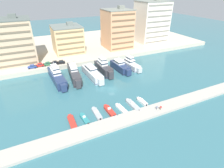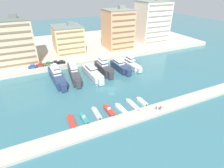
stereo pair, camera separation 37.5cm
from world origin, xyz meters
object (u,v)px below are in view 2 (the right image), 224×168
at_px(yacht_navy_center, 120,66).
at_px(car_green_mid_left, 48,63).
at_px(yacht_silver_center_right, 131,64).
at_px(car_blue_far_left, 33,66).
at_px(motorboat_red_far_left, 72,122).
at_px(pedestrian_near_edge, 157,107).
at_px(motorboat_teal_left, 84,118).
at_px(car_black_center_left, 55,62).
at_px(yacht_charcoal_center_left, 104,68).
at_px(pedestrian_mid_deck, 161,108).
at_px(motorboat_white_center, 121,109).
at_px(car_red_left, 40,65).
at_px(yacht_charcoal_left, 74,73).
at_px(motorboat_grey_mid_left, 96,113).
at_px(yacht_navy_far_left, 57,76).
at_px(motorboat_white_mid_right, 142,102).
at_px(yacht_silver_mid_left, 92,73).
at_px(motorboat_grey_center_right, 133,105).
at_px(car_black_center, 61,62).
at_px(motorboat_red_center_left, 109,111).

height_order(yacht_navy_center, car_green_mid_left, yacht_navy_center).
xyz_separation_m(yacht_silver_center_right, car_blue_far_left, (-47.39, 15.85, 1.18)).
height_order(motorboat_red_far_left, pedestrian_near_edge, pedestrian_near_edge).
bearing_deg(motorboat_teal_left, car_black_center_left, 92.11).
height_order(yacht_charcoal_center_left, pedestrian_mid_deck, yacht_charcoal_center_left).
xyz_separation_m(motorboat_white_center, car_red_left, (-22.36, 46.62, 2.90)).
relative_size(yacht_charcoal_left, yacht_charcoal_center_left, 1.31).
xyz_separation_m(yacht_charcoal_left, motorboat_grey_mid_left, (-0.14, -30.00, -1.93)).
height_order(yacht_navy_far_left, yacht_charcoal_left, yacht_navy_far_left).
height_order(yacht_navy_center, yacht_silver_center_right, yacht_silver_center_right).
bearing_deg(motorboat_white_mid_right, yacht_navy_far_left, 129.59).
distance_m(yacht_silver_mid_left, motorboat_white_center, 28.56).
xyz_separation_m(car_blue_far_left, pedestrian_near_edge, (36.47, -52.08, -1.50)).
relative_size(yacht_navy_center, motorboat_white_mid_right, 2.85).
bearing_deg(motorboat_grey_center_right, car_black_center, 109.84).
distance_m(yacht_navy_far_left, motorboat_white_mid_right, 40.09).
height_order(motorboat_teal_left, motorboat_red_center_left, motorboat_red_center_left).
bearing_deg(yacht_navy_far_left, motorboat_white_center, -62.10).
bearing_deg(yacht_navy_far_left, motorboat_red_center_left, -68.34).
distance_m(yacht_navy_far_left, yacht_charcoal_left, 7.87).
relative_size(motorboat_red_far_left, car_blue_far_left, 1.81).
bearing_deg(yacht_silver_mid_left, yacht_navy_center, 5.03).
bearing_deg(yacht_navy_center, car_black_center, 149.11).
relative_size(yacht_silver_mid_left, motorboat_white_mid_right, 3.46).
xyz_separation_m(motorboat_teal_left, motorboat_white_mid_right, (22.27, 0.07, 0.10)).
relative_size(car_red_left, car_black_center_left, 1.02).
xyz_separation_m(car_red_left, pedestrian_mid_deck, (33.90, -53.35, -1.39)).
height_order(yacht_silver_center_right, motorboat_teal_left, yacht_silver_center_right).
bearing_deg(motorboat_white_center, car_blue_far_left, 119.44).
xyz_separation_m(yacht_navy_center, motorboat_white_mid_right, (-6.08, -29.36, -1.57)).
height_order(car_red_left, pedestrian_mid_deck, car_red_left).
bearing_deg(motorboat_grey_center_right, car_blue_far_left, 123.71).
distance_m(motorboat_grey_center_right, pedestrian_near_edge, 8.54).
bearing_deg(pedestrian_mid_deck, motorboat_red_center_left, 155.32).
distance_m(yacht_silver_mid_left, motorboat_white_mid_right, 29.62).
relative_size(yacht_charcoal_center_left, motorboat_grey_mid_left, 2.36).
relative_size(motorboat_red_center_left, pedestrian_mid_deck, 4.07).
relative_size(motorboat_teal_left, motorboat_white_mid_right, 1.08).
bearing_deg(yacht_navy_far_left, car_black_center, 72.02).
height_order(motorboat_white_mid_right, car_blue_far_left, car_blue_far_left).
xyz_separation_m(yacht_navy_far_left, car_blue_far_left, (-9.40, 14.70, 0.76)).
xyz_separation_m(yacht_navy_far_left, motorboat_red_far_left, (-0.83, -30.82, -2.13)).
xyz_separation_m(yacht_navy_center, pedestrian_near_edge, (-4.52, -35.89, -0.30)).
bearing_deg(yacht_silver_mid_left, motorboat_grey_mid_left, -106.65).
relative_size(motorboat_red_center_left, motorboat_white_center, 1.05).
xyz_separation_m(yacht_charcoal_left, car_black_center, (-3.13, 14.80, 0.87)).
distance_m(motorboat_teal_left, car_black_center_left, 46.16).
bearing_deg(car_black_center, motorboat_red_center_left, -80.62).
bearing_deg(motorboat_white_center, car_green_mid_left, 111.79).
bearing_deg(car_black_center, yacht_charcoal_center_left, -40.51).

